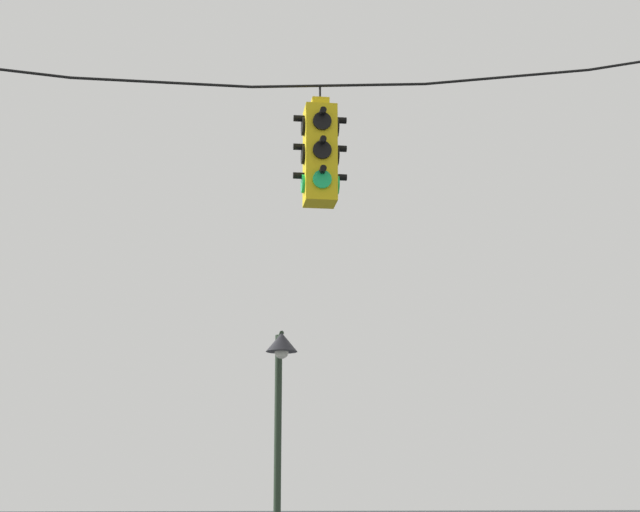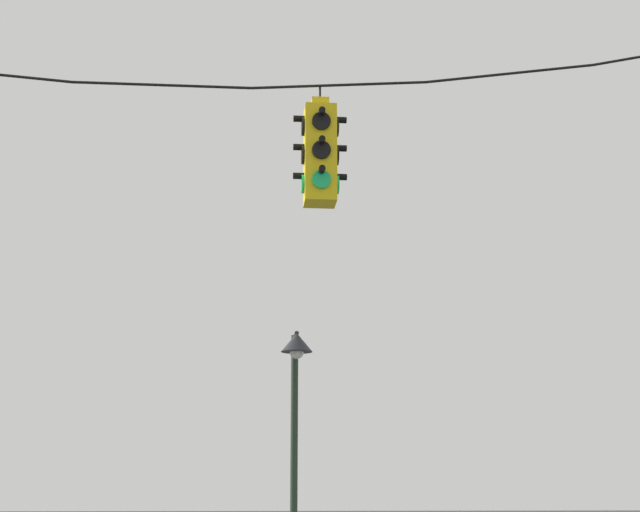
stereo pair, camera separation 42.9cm
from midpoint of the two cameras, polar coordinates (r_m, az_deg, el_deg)
span_wire at (r=10.98m, az=-7.96°, el=11.18°), size 13.51×0.03×0.87m
traffic_light_near_left_pole at (r=10.63m, az=1.16°, el=5.96°), size 0.58×0.58×1.34m
street_lamp at (r=15.99m, az=-0.65°, el=-8.09°), size 0.51×0.88×4.46m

